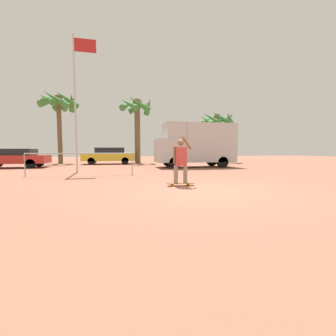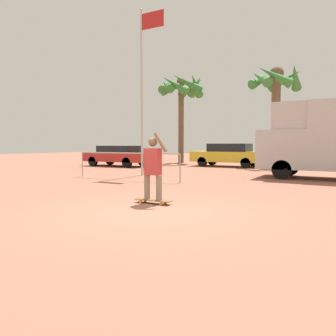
{
  "view_description": "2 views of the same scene",
  "coord_description": "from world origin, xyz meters",
  "px_view_note": "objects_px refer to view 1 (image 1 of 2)",
  "views": [
    {
      "loc": [
        -2.51,
        -6.33,
        1.18
      ],
      "look_at": [
        -0.71,
        1.65,
        0.55
      ],
      "focal_mm": 24.0,
      "sensor_mm": 36.0,
      "label": 1
    },
    {
      "loc": [
        3.62,
        -5.59,
        1.4
      ],
      "look_at": [
        -0.48,
        1.64,
        0.79
      ],
      "focal_mm": 35.0,
      "sensor_mm": 36.0,
      "label": 2
    }
  ],
  "objects_px": {
    "camper_van": "(196,144)",
    "palm_tree_far_left": "(59,104)",
    "person_skateboarder": "(181,159)",
    "palm_tree_center_background": "(137,112)",
    "parked_car_red": "(14,158)",
    "flagpole": "(77,92)",
    "parked_car_yellow": "(109,155)",
    "palm_tree_near_van": "(218,122)",
    "skateboard": "(181,183)"
  },
  "relations": [
    {
      "from": "camper_van",
      "to": "palm_tree_far_left",
      "type": "height_order",
      "value": "palm_tree_far_left"
    },
    {
      "from": "person_skateboarder",
      "to": "camper_van",
      "type": "height_order",
      "value": "camper_van"
    },
    {
      "from": "skateboard",
      "to": "parked_car_yellow",
      "type": "relative_size",
      "value": 0.21
    },
    {
      "from": "camper_van",
      "to": "palm_tree_near_van",
      "type": "height_order",
      "value": "palm_tree_near_van"
    },
    {
      "from": "camper_van",
      "to": "palm_tree_far_left",
      "type": "xyz_separation_m",
      "value": [
        -10.67,
        7.41,
        3.76
      ]
    },
    {
      "from": "palm_tree_center_background",
      "to": "flagpole",
      "type": "distance_m",
      "value": 9.46
    },
    {
      "from": "person_skateboarder",
      "to": "parked_car_yellow",
      "type": "distance_m",
      "value": 13.63
    },
    {
      "from": "palm_tree_center_background",
      "to": "camper_van",
      "type": "bearing_deg",
      "value": -59.98
    },
    {
      "from": "parked_car_yellow",
      "to": "palm_tree_center_background",
      "type": "xyz_separation_m",
      "value": [
        2.58,
        1.03,
        4.0
      ]
    },
    {
      "from": "skateboard",
      "to": "camper_van",
      "type": "relative_size",
      "value": 0.17
    },
    {
      "from": "palm_tree_near_van",
      "to": "flagpole",
      "type": "height_order",
      "value": "flagpole"
    },
    {
      "from": "parked_car_red",
      "to": "palm_tree_near_van",
      "type": "relative_size",
      "value": 0.85
    },
    {
      "from": "parked_car_red",
      "to": "skateboard",
      "type": "bearing_deg",
      "value": -48.41
    },
    {
      "from": "parked_car_red",
      "to": "flagpole",
      "type": "xyz_separation_m",
      "value": [
        4.91,
        -4.38,
        3.61
      ]
    },
    {
      "from": "palm_tree_far_left",
      "to": "skateboard",
      "type": "bearing_deg",
      "value": -64.98
    },
    {
      "from": "palm_tree_far_left",
      "to": "flagpole",
      "type": "bearing_deg",
      "value": -72.14
    },
    {
      "from": "camper_van",
      "to": "parked_car_yellow",
      "type": "bearing_deg",
      "value": 139.65
    },
    {
      "from": "skateboard",
      "to": "flagpole",
      "type": "height_order",
      "value": "flagpole"
    },
    {
      "from": "parked_car_red",
      "to": "palm_tree_center_background",
      "type": "relative_size",
      "value": 0.7
    },
    {
      "from": "person_skateboarder",
      "to": "palm_tree_center_background",
      "type": "xyz_separation_m",
      "value": [
        -0.2,
        14.37,
        3.85
      ]
    },
    {
      "from": "skateboard",
      "to": "palm_tree_center_background",
      "type": "height_order",
      "value": "palm_tree_center_background"
    },
    {
      "from": "person_skateboarder",
      "to": "parked_car_red",
      "type": "distance_m",
      "value": 13.56
    },
    {
      "from": "person_skateboarder",
      "to": "palm_tree_center_background",
      "type": "relative_size",
      "value": 0.26
    },
    {
      "from": "parked_car_red",
      "to": "palm_tree_center_background",
      "type": "height_order",
      "value": "palm_tree_center_background"
    },
    {
      "from": "parked_car_yellow",
      "to": "palm_tree_near_van",
      "type": "relative_size",
      "value": 0.88
    },
    {
      "from": "flagpole",
      "to": "palm_tree_near_van",
      "type": "bearing_deg",
      "value": 34.52
    },
    {
      "from": "parked_car_yellow",
      "to": "palm_tree_far_left",
      "type": "xyz_separation_m",
      "value": [
        -4.43,
        2.12,
        4.66
      ]
    },
    {
      "from": "camper_van",
      "to": "palm_tree_far_left",
      "type": "bearing_deg",
      "value": 145.21
    },
    {
      "from": "palm_tree_near_van",
      "to": "flagpole",
      "type": "xyz_separation_m",
      "value": [
        -11.94,
        -8.21,
        0.26
      ]
    },
    {
      "from": "skateboard",
      "to": "person_skateboarder",
      "type": "distance_m",
      "value": 0.83
    },
    {
      "from": "camper_van",
      "to": "palm_tree_near_van",
      "type": "relative_size",
      "value": 1.09
    },
    {
      "from": "skateboard",
      "to": "camper_van",
      "type": "bearing_deg",
      "value": 66.8
    },
    {
      "from": "camper_van",
      "to": "skateboard",
      "type": "bearing_deg",
      "value": -113.2
    },
    {
      "from": "camper_van",
      "to": "palm_tree_far_left",
      "type": "distance_m",
      "value": 13.52
    },
    {
      "from": "parked_car_yellow",
      "to": "person_skateboarder",
      "type": "bearing_deg",
      "value": -78.23
    },
    {
      "from": "parked_car_yellow",
      "to": "palm_tree_near_van",
      "type": "height_order",
      "value": "palm_tree_near_van"
    },
    {
      "from": "person_skateboarder",
      "to": "palm_tree_near_van",
      "type": "distance_m",
      "value": 16.33
    },
    {
      "from": "parked_car_red",
      "to": "parked_car_yellow",
      "type": "bearing_deg",
      "value": 27.27
    },
    {
      "from": "parked_car_yellow",
      "to": "parked_car_red",
      "type": "relative_size",
      "value": 1.03
    },
    {
      "from": "skateboard",
      "to": "palm_tree_near_van",
      "type": "height_order",
      "value": "palm_tree_near_van"
    },
    {
      "from": "person_skateboarder",
      "to": "palm_tree_near_van",
      "type": "xyz_separation_m",
      "value": [
        7.85,
        13.97,
        3.14
      ]
    },
    {
      "from": "palm_tree_near_van",
      "to": "palm_tree_center_background",
      "type": "xyz_separation_m",
      "value": [
        -8.05,
        0.4,
        0.71
      ]
    },
    {
      "from": "skateboard",
      "to": "parked_car_yellow",
      "type": "height_order",
      "value": "parked_car_yellow"
    },
    {
      "from": "parked_car_red",
      "to": "palm_tree_near_van",
      "type": "xyz_separation_m",
      "value": [
        16.85,
        3.83,
        3.35
      ]
    },
    {
      "from": "skateboard",
      "to": "palm_tree_far_left",
      "type": "distance_m",
      "value": 17.88
    },
    {
      "from": "parked_car_yellow",
      "to": "palm_tree_near_van",
      "type": "bearing_deg",
      "value": 3.39
    },
    {
      "from": "person_skateboarder",
      "to": "palm_tree_center_background",
      "type": "height_order",
      "value": "palm_tree_center_background"
    },
    {
      "from": "palm_tree_far_left",
      "to": "flagpole",
      "type": "height_order",
      "value": "flagpole"
    },
    {
      "from": "parked_car_yellow",
      "to": "parked_car_red",
      "type": "bearing_deg",
      "value": -152.73
    },
    {
      "from": "palm_tree_near_van",
      "to": "palm_tree_center_background",
      "type": "height_order",
      "value": "palm_tree_center_background"
    }
  ]
}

